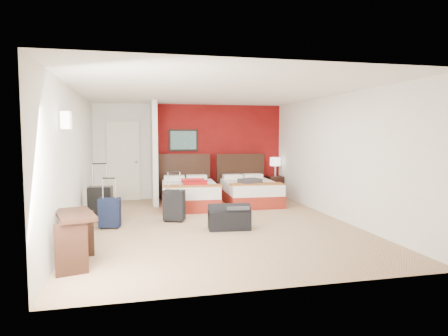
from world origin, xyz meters
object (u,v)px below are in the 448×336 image
object	(u,v)px
bed_left	(189,195)
suitcase_black	(101,205)
bed_right	(250,193)
nightstand	(275,186)
desk	(76,239)
duffel_bag	(229,219)
suitcase_charcoal	(174,207)
suitcase_navy	(110,214)
table_lamp	(275,167)
red_suitcase_open	(194,182)

from	to	relation	value
bed_left	suitcase_black	distance (m)	2.28
bed_right	suitcase_black	distance (m)	3.70
nightstand	desk	size ratio (longest dim) A/B	0.66
suitcase_black	desk	xyz separation A→B (m)	(-0.10, -2.66, 0.02)
duffel_bag	suitcase_charcoal	bearing A→B (deg)	142.68
bed_right	nightstand	distance (m)	1.32
bed_right	nightstand	bearing A→B (deg)	44.54
duffel_bag	suitcase_navy	bearing A→B (deg)	171.39
bed_right	suitcase_navy	xyz separation A→B (m)	(-3.25, -1.93, -0.01)
bed_right	desk	world-z (taller)	desk
duffel_bag	desk	world-z (taller)	desk
suitcase_black	desk	size ratio (longest dim) A/B	0.79
nightstand	suitcase_navy	world-z (taller)	nightstand
suitcase_black	suitcase_charcoal	bearing A→B (deg)	-5.06
suitcase_navy	duffel_bag	bearing A→B (deg)	-6.23
bed_right	suitcase_navy	distance (m)	3.78
nightstand	desk	xyz separation A→B (m)	(-4.53, -4.86, 0.07)
suitcase_black	duffel_bag	size ratio (longest dim) A/B	0.89
bed_left	nightstand	xyz separation A→B (m)	(2.51, 0.98, 0.00)
table_lamp	suitcase_charcoal	size ratio (longest dim) A/B	0.88
red_suitcase_open	suitcase_black	world-z (taller)	suitcase_black
bed_left	desk	xyz separation A→B (m)	(-2.02, -3.88, 0.08)
bed_right	duffel_bag	size ratio (longest dim) A/B	2.39
duffel_bag	desk	size ratio (longest dim) A/B	0.88
bed_right	red_suitcase_open	world-z (taller)	red_suitcase_open
red_suitcase_open	duffel_bag	world-z (taller)	red_suitcase_open
red_suitcase_open	desk	xyz separation A→B (m)	(-2.12, -3.78, -0.25)
red_suitcase_open	table_lamp	world-z (taller)	table_lamp
table_lamp	bed_right	bearing A→B (deg)	-137.81
red_suitcase_open	suitcase_black	distance (m)	2.33
suitcase_charcoal	duffel_bag	distance (m)	1.25
nightstand	table_lamp	world-z (taller)	table_lamp
bed_right	suitcase_black	bearing A→B (deg)	-156.85
bed_right	table_lamp	world-z (taller)	table_lamp
suitcase_charcoal	suitcase_navy	xyz separation A→B (m)	(-1.20, -0.30, -0.03)
bed_left	red_suitcase_open	size ratio (longest dim) A/B	2.43
table_lamp	nightstand	bearing A→B (deg)	0.00
bed_right	duffel_bag	xyz separation A→B (m)	(-1.14, -2.48, -0.08)
suitcase_black	suitcase_navy	bearing A→B (deg)	-63.84
suitcase_charcoal	desk	world-z (taller)	desk
bed_left	suitcase_charcoal	bearing A→B (deg)	-104.80
bed_left	suitcase_navy	world-z (taller)	bed_left
bed_left	table_lamp	distance (m)	2.75
duffel_bag	bed_left	bearing A→B (deg)	105.44
desk	suitcase_charcoal	bearing A→B (deg)	41.96
table_lamp	duffel_bag	world-z (taller)	table_lamp
duffel_bag	table_lamp	bearing A→B (deg)	64.01
nightstand	duffel_bag	world-z (taller)	nightstand
red_suitcase_open	bed_left	bearing A→B (deg)	144.63
bed_right	red_suitcase_open	bearing A→B (deg)	-169.79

